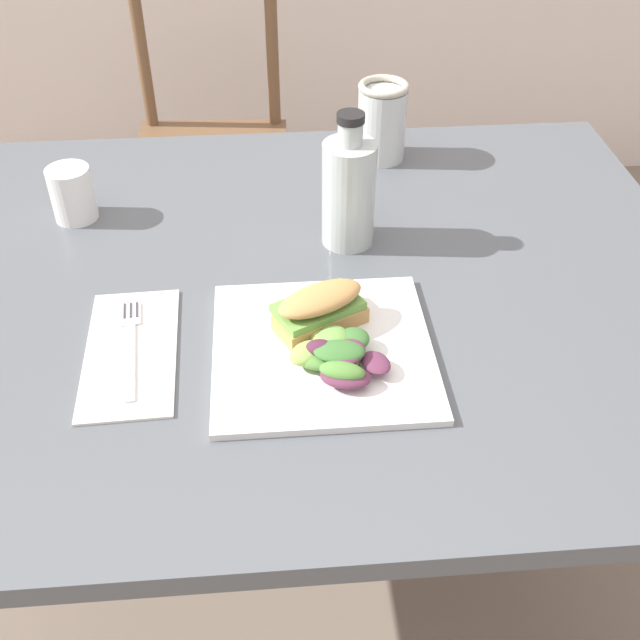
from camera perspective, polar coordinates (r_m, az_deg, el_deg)
ground_plane at (r=1.57m, az=-7.36°, el=-22.46°), size 8.80×8.80×0.00m
dining_table at (r=1.15m, az=-4.05°, el=-1.81°), size 1.27×0.92×0.74m
chair_wooden_far at (r=2.08m, az=-8.20°, el=12.74°), size 0.42×0.42×0.87m
plate_lunch at (r=0.95m, az=0.20°, el=-2.24°), size 0.27×0.27×0.01m
sandwich_half_front at (r=0.96m, az=-0.00°, el=0.91°), size 0.13×0.11×0.06m
salad_mixed_greens at (r=0.91m, az=1.25°, el=-2.61°), size 0.13×0.12×0.03m
napkin_folded at (r=0.98m, az=-13.97°, el=-2.30°), size 0.12×0.24×0.00m
fork_on_napkin at (r=0.99m, az=-13.99°, el=-1.49°), size 0.04×0.19×0.00m
bottle_cold_brew at (r=1.11m, az=2.15°, el=9.16°), size 0.08×0.08×0.20m
mason_jar_iced_tea at (r=1.35m, az=4.64°, el=14.34°), size 0.09×0.09×0.14m
cup_extra_side at (r=1.24m, az=-18.06°, el=8.97°), size 0.07×0.07×0.08m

